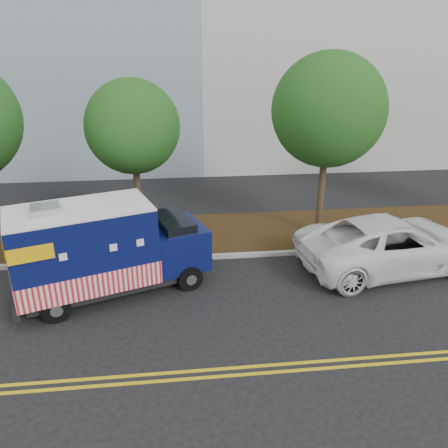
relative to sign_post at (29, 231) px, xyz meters
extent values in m
plane|color=black|center=(4.79, -1.86, -1.20)|extent=(120.00, 120.00, 0.00)
cube|color=#9E9E99|center=(4.79, -0.46, -1.12)|extent=(120.00, 0.18, 0.15)
cube|color=black|center=(4.79, 1.64, -1.12)|extent=(120.00, 4.00, 0.15)
cube|color=gold|center=(4.79, -6.31, -1.19)|extent=(120.00, 0.10, 0.01)
cube|color=gold|center=(4.79, -6.56, -1.19)|extent=(120.00, 0.10, 0.01)
cylinder|color=#38281C|center=(3.69, 1.54, 0.60)|extent=(0.26, 0.26, 3.60)
sphere|color=#174914|center=(3.69, 1.54, 3.25)|extent=(3.42, 3.42, 3.42)
cylinder|color=#38281C|center=(10.79, 1.14, 0.77)|extent=(0.26, 0.26, 3.94)
sphere|color=#174914|center=(10.79, 1.14, 3.78)|extent=(4.16, 4.16, 4.16)
cube|color=#473828|center=(0.00, 0.00, 0.00)|extent=(0.06, 0.06, 2.40)
cube|color=black|center=(3.18, -2.29, -0.80)|extent=(5.61, 3.47, 0.27)
cube|color=#0A1146|center=(2.37, -2.57, 0.51)|extent=(4.48, 3.38, 2.28)
cube|color=red|center=(2.37, -2.57, -0.30)|extent=(4.54, 3.45, 0.71)
cube|color=white|center=(2.37, -2.57, 1.67)|extent=(4.48, 3.38, 0.06)
cube|color=#B7B7BA|center=(1.57, -2.86, 1.79)|extent=(0.97, 0.97, 0.21)
cube|color=#0A1146|center=(5.06, -1.63, -0.01)|extent=(2.29, 2.49, 1.33)
cube|color=black|center=(5.01, -1.64, 0.62)|extent=(1.51, 2.06, 0.62)
cube|color=black|center=(5.88, -1.34, -0.46)|extent=(0.70, 1.81, 0.28)
cube|color=black|center=(0.45, -3.25, -0.77)|extent=(0.87, 2.07, 0.27)
cube|color=#B7B7BA|center=(0.48, -3.24, 0.56)|extent=(0.60, 1.62, 1.80)
cube|color=#B7B7BA|center=(2.27, -1.41, 0.56)|extent=(1.62, 0.60, 1.04)
cube|color=#ECB40C|center=(1.41, -4.11, 1.03)|extent=(1.08, 0.40, 0.43)
cube|color=#ECB40C|center=(0.66, -1.98, 1.03)|extent=(1.08, 0.40, 0.43)
cylinder|color=black|center=(5.47, -2.51, -0.80)|extent=(0.84, 0.52, 0.80)
cylinder|color=black|center=(4.83, -0.68, -0.80)|extent=(0.84, 0.52, 0.80)
cylinder|color=black|center=(1.71, -3.83, -0.80)|extent=(0.84, 0.52, 0.80)
cylinder|color=black|center=(1.07, -2.01, -0.80)|extent=(0.84, 0.52, 0.80)
imported|color=white|center=(12.40, -1.78, -0.30)|extent=(6.82, 3.87, 1.80)
camera|label=1|loc=(5.21, -14.59, 5.97)|focal=35.00mm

